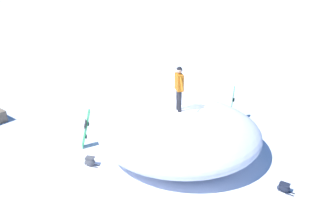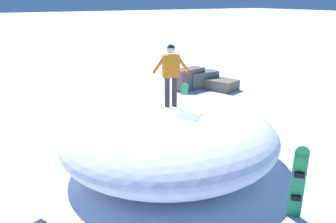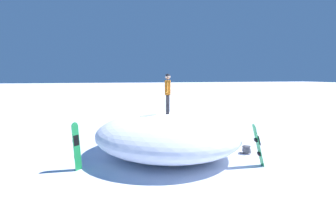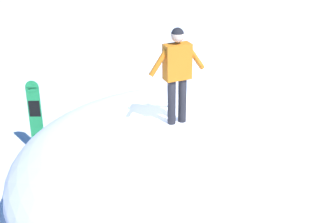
# 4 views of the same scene
# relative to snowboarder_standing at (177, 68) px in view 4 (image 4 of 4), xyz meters

# --- Properties ---
(ground) EXTENTS (240.00, 240.00, 0.00)m
(ground) POSITION_rel_snowboarder_standing_xyz_m (0.55, -0.05, -2.73)
(ground) COLOR white
(snow_mound) EXTENTS (8.14, 8.28, 1.74)m
(snow_mound) POSITION_rel_snowboarder_standing_xyz_m (0.01, -0.00, -1.86)
(snow_mound) COLOR white
(snow_mound) RESTS_ON ground
(snowboarder_standing) EXTENTS (0.40, 0.98, 1.67)m
(snowboarder_standing) POSITION_rel_snowboarder_standing_xyz_m (0.00, 0.00, 0.00)
(snowboarder_standing) COLOR black
(snowboarder_standing) RESTS_ON snow_mound
(snowboard_secondary_upright) EXTENTS (0.29, 0.30, 1.71)m
(snowboard_secondary_upright) POSITION_rel_snowboarder_standing_xyz_m (3.58, 0.93, -1.84)
(snowboard_secondary_upright) COLOR #1E8C47
(snowboard_secondary_upright) RESTS_ON ground
(backpack_near) EXTENTS (0.40, 0.58, 0.32)m
(backpack_near) POSITION_rel_snowboarder_standing_xyz_m (1.41, -3.93, -2.57)
(backpack_near) COLOR #1E2333
(backpack_near) RESTS_ON ground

